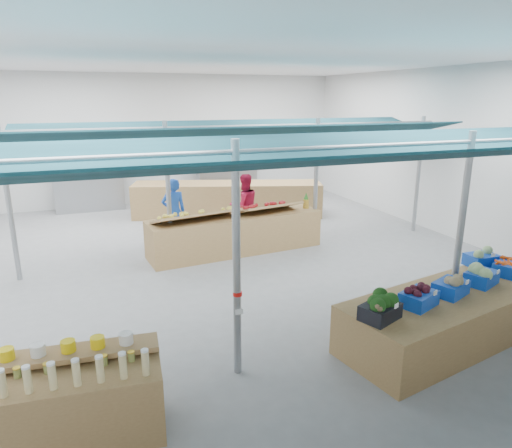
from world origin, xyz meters
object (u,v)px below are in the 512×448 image
(bottle_shelf, at_px, (76,400))
(vendor_right, at_px, (244,205))
(fruit_counter, at_px, (236,234))
(vendor_left, at_px, (174,212))
(veg_counter, at_px, (456,314))

(bottle_shelf, relative_size, vendor_right, 1.13)
(fruit_counter, height_order, vendor_left, vendor_left)
(bottle_shelf, xyz_separation_m, veg_counter, (5.23, 0.19, -0.06))
(bottle_shelf, distance_m, vendor_left, 6.58)
(vendor_right, bearing_deg, bottle_shelf, 51.54)
(bottle_shelf, height_order, veg_counter, bottle_shelf)
(veg_counter, xyz_separation_m, vendor_left, (-2.98, 5.98, 0.44))
(fruit_counter, relative_size, vendor_right, 2.50)
(bottle_shelf, relative_size, vendor_left, 1.13)
(bottle_shelf, bearing_deg, vendor_left, 75.32)
(bottle_shelf, xyz_separation_m, vendor_left, (2.25, 6.17, 0.37))
(veg_counter, xyz_separation_m, fruit_counter, (-1.78, 4.88, 0.06))
(bottle_shelf, relative_size, veg_counter, 0.48)
(fruit_counter, bearing_deg, vendor_left, 132.32)
(fruit_counter, bearing_deg, veg_counter, -75.09)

